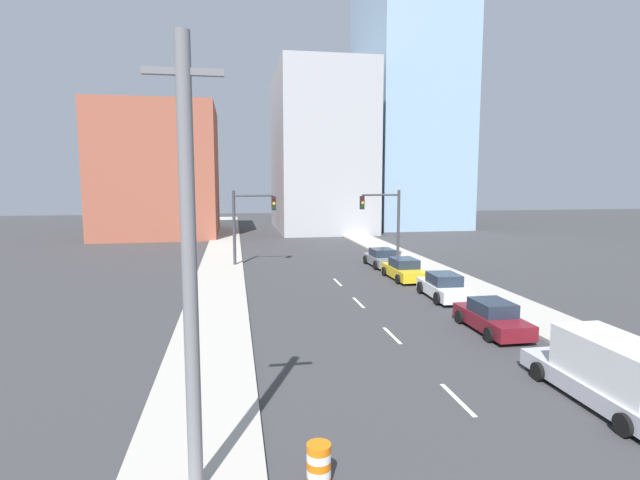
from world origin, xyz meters
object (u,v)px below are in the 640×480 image
utility_pole_left_near (189,269)px  box_truck_silver (612,374)px  traffic_signal_left (246,218)px  sedan_gray (382,258)px  traffic_barrel (319,464)px  sedan_maroon (492,317)px  traffic_signal_right (388,216)px  sedan_white (444,287)px  sedan_yellow (404,270)px

utility_pole_left_near → box_truck_silver: utility_pole_left_near is taller
traffic_signal_left → box_truck_silver: size_ratio=0.98×
traffic_signal_left → sedan_gray: bearing=-10.5°
traffic_barrel → sedan_maroon: sedan_maroon is taller
traffic_signal_right → traffic_signal_left: bearing=180.0°
traffic_barrel → sedan_white: bearing=58.1°
traffic_barrel → sedan_maroon: bearing=45.8°
utility_pole_left_near → sedan_yellow: bearing=60.5°
utility_pole_left_near → sedan_maroon: bearing=38.6°
traffic_signal_right → sedan_white: (-0.70, -13.15, -3.17)m
traffic_signal_left → sedan_maroon: 22.42m
box_truck_silver → sedan_yellow: size_ratio=1.32×
traffic_signal_right → sedan_yellow: size_ratio=1.29×
box_truck_silver → sedan_white: box_truck_silver is taller
utility_pole_left_near → sedan_white: bearing=51.6°
traffic_signal_right → sedan_gray: bearing=-117.6°
sedan_white → traffic_signal_left: bearing=132.3°
sedan_yellow → box_truck_silver: bearing=-91.9°
traffic_signal_right → sedan_yellow: bearing=-98.4°
traffic_signal_right → sedan_maroon: bearing=-93.4°
box_truck_silver → sedan_yellow: bearing=88.9°
utility_pole_left_near → sedan_maroon: size_ratio=2.15×
utility_pole_left_near → sedan_yellow: (12.51, 22.10, -4.36)m
sedan_yellow → traffic_barrel: bearing=-114.9°
traffic_signal_left → utility_pole_left_near: size_ratio=0.62×
utility_pole_left_near → box_truck_silver: bearing=10.9°
utility_pole_left_near → box_truck_silver: size_ratio=1.59×
sedan_maroon → sedan_gray: size_ratio=1.04×
sedan_maroon → box_truck_silver: bearing=-91.6°
traffic_signal_right → traffic_barrel: (-10.88, -29.51, -3.38)m
utility_pole_left_near → sedan_white: 21.23m
utility_pole_left_near → sedan_yellow: utility_pole_left_near is taller
traffic_signal_right → traffic_barrel: size_ratio=6.36×
traffic_signal_left → sedan_maroon: size_ratio=1.32×
utility_pole_left_near → sedan_yellow: 25.77m
traffic_signal_left → sedan_white: bearing=-50.0°
traffic_barrel → sedan_maroon: (9.71, 9.99, 0.17)m
utility_pole_left_near → traffic_barrel: utility_pole_left_near is taller
sedan_gray → sedan_yellow: bearing=-92.3°
box_truck_silver → sedan_gray: (0.36, 25.11, -0.35)m
box_truck_silver → sedan_white: (0.70, 13.94, -0.32)m
sedan_yellow → sedan_gray: size_ratio=1.07×
traffic_signal_right → sedan_gray: 3.91m
traffic_signal_right → sedan_gray: traffic_signal_right is taller
sedan_maroon → sedan_white: bearing=86.0°
sedan_white → traffic_barrel: bearing=-119.6°
traffic_signal_right → sedan_yellow: 8.07m
sedan_maroon → traffic_barrel: bearing=-134.0°
traffic_signal_left → utility_pole_left_near: 29.52m
traffic_signal_left → traffic_barrel: traffic_signal_left is taller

